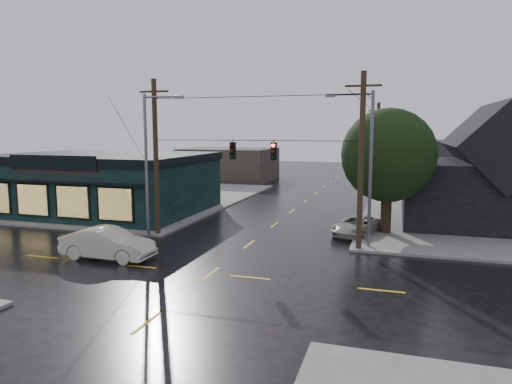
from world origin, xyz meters
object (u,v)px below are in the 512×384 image
(corner_tree, at_px, (388,156))
(utility_pole_ne, at_px, (358,250))
(utility_pole_nw, at_px, (158,235))
(suv_silver, at_px, (356,226))
(sedan_cream, at_px, (108,244))

(corner_tree, relative_size, utility_pole_ne, 0.81)
(utility_pole_nw, distance_m, suv_silver, 13.14)
(utility_pole_ne, xyz_separation_m, sedan_cream, (-12.82, -5.75, 0.84))
(utility_pole_ne, bearing_deg, corner_tree, 73.92)
(utility_pole_nw, distance_m, utility_pole_ne, 13.00)
(corner_tree, height_order, sedan_cream, corner_tree)
(utility_pole_nw, height_order, suv_silver, utility_pole_nw)
(corner_tree, height_order, utility_pole_nw, corner_tree)
(utility_pole_ne, bearing_deg, suv_silver, 97.14)
(corner_tree, bearing_deg, suv_silver, -157.56)
(utility_pole_nw, bearing_deg, corner_tree, 18.35)
(corner_tree, height_order, suv_silver, corner_tree)
(corner_tree, bearing_deg, utility_pole_nw, -161.65)
(utility_pole_nw, xyz_separation_m, suv_silver, (12.50, 3.99, 0.62))
(corner_tree, bearing_deg, utility_pole_ne, -106.08)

